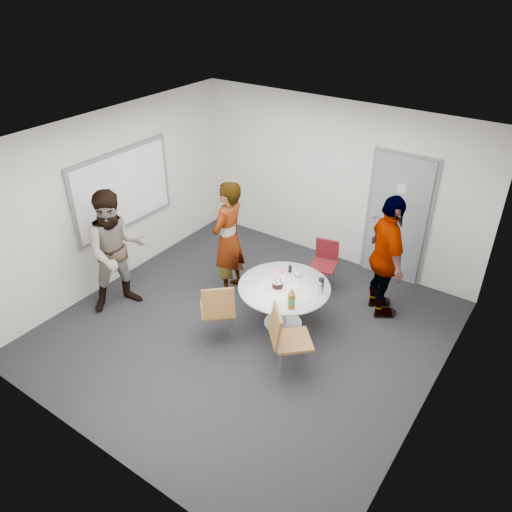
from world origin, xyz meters
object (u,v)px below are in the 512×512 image
Objects in this scene: chair_far at (325,260)px; chair_near_left at (218,308)px; chair_near_right at (285,335)px; person_left at (117,251)px; table at (285,292)px; whiteboard at (123,190)px; person_main at (228,239)px; door at (397,219)px; person_right at (386,258)px.

chair_near_left is at bearing 62.41° from chair_far.
person_left is (-2.72, -0.16, 0.34)m from chair_near_right.
chair_near_right is at bearing -58.47° from table.
whiteboard is 1.80m from person_main.
table is at bearing -109.14° from door.
chair_near_left is at bearing -56.23° from person_left.
chair_near_right is (1.02, 0.02, 0.01)m from chair_near_left.
table is at bearing 97.36° from person_right.
chair_near_right is 1.98m from person_main.
door is 1.68× the size of table.
whiteboard reaches higher than person_right.
whiteboard is 2.00× the size of chair_near_right.
table is 1.33× the size of chair_near_right.
chair_near_right is 1.94m from person_right.
whiteboard is at bearing 67.26° from person_left.
person_main is (-1.90, -1.83, -0.12)m from door.
person_left is at bearing 31.09° from chair_far.
chair_far is at bearing 42.14° from person_right.
whiteboard reaches higher than chair_near_left.
chair_far is 0.43× the size of person_right.
person_left is at bearing -51.62° from whiteboard.
person_right is (3.82, 1.25, -0.52)m from whiteboard.
table is 2.46m from person_left.
chair_near_left is 0.51× the size of person_main.
whiteboard reaches higher than person_left.
chair_near_left is 0.98× the size of chair_near_right.
person_main is at bearing -12.71° from person_left.
person_right is at bearing 47.11° from table.
chair_far is 1.11m from person_right.
person_main is (-0.63, 1.06, 0.34)m from chair_near_left.
table is at bearing 3.84° from whiteboard.
person_main is 1.61m from person_left.
door is at bearing 70.86° from table.
door is 3.19m from chair_near_left.
chair_near_left is at bearing -124.31° from table.
chair_far is 0.43× the size of person_left.
door is 1.12× the size of whiteboard.
person_left is (-1.70, -0.15, 0.36)m from chair_near_left.
door is at bearing 22.88° from chair_near_left.
chair_near_right is at bearing -57.73° from person_left.
table is at bearing 72.91° from person_main.
door is at bearing -142.66° from chair_far.
chair_far is at bearing -129.82° from door.
chair_near_right is 2.04m from chair_far.
whiteboard is 4.05m from person_right.
table is 0.92m from chair_near_right.
person_right is (0.50, 1.84, 0.35)m from chair_near_right.
door reaches higher than table.
person_main reaches higher than chair_near_right.
door is at bearing 32.66° from whiteboard.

